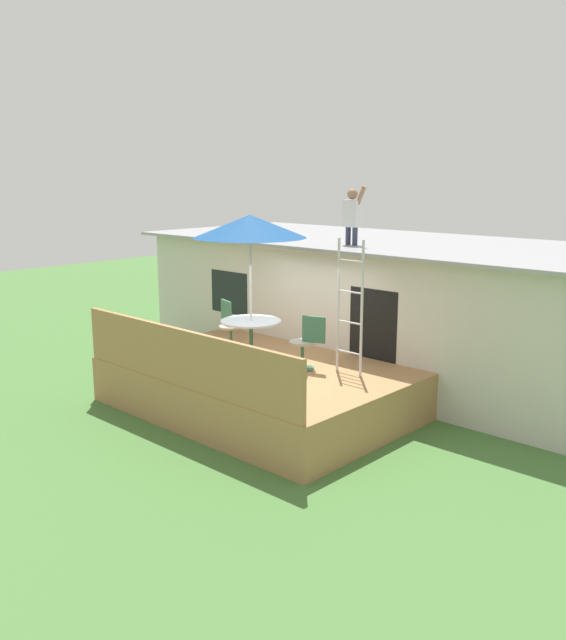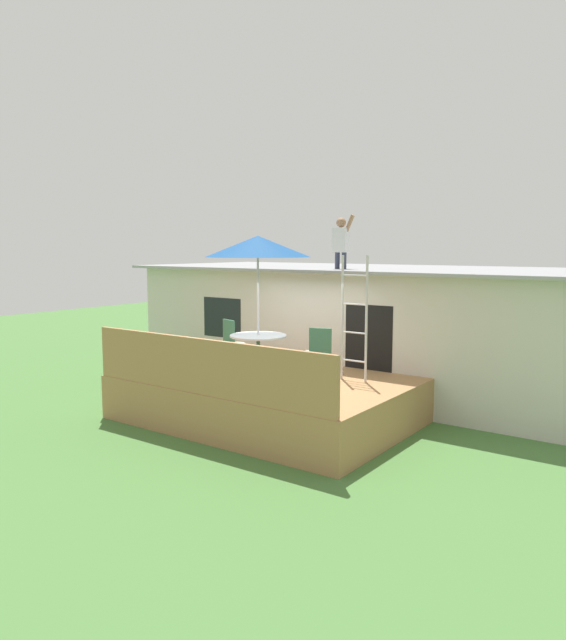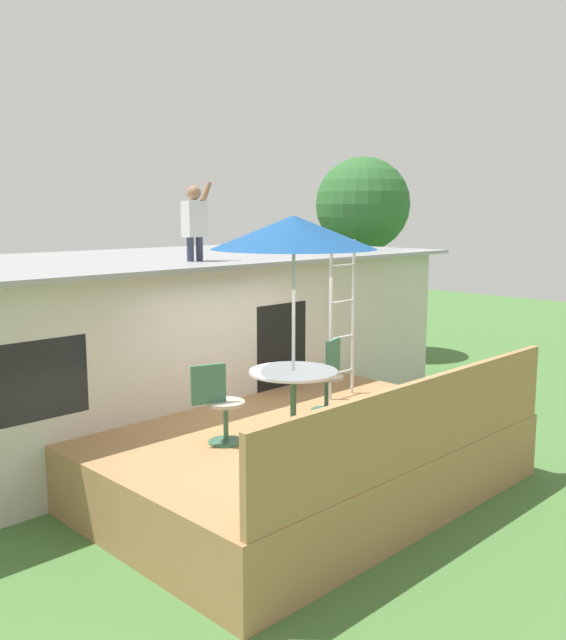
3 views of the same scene
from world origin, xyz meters
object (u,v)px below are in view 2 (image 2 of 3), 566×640
patio_umbrella (258,247)px  patio_table (258,344)px  step_ladder (354,318)px  patio_chair_right (313,354)px  person_figure (341,239)px  patio_chair_left (232,344)px

patio_umbrella → patio_table: bearing=169.4°
patio_table → patio_umbrella: bearing=-10.6°
step_ladder → patio_chair_right: bearing=-152.9°
person_figure → patio_chair_right: bearing=-72.8°
patio_chair_left → patio_umbrella: bearing=0.0°
patio_chair_left → patio_chair_right: bearing=19.2°
patio_chair_right → person_figure: bearing=-90.6°
step_ladder → patio_chair_left: step_ladder is taller
patio_umbrella → patio_chair_right: (0.99, 0.32, -1.89)m
patio_table → step_ladder: size_ratio=0.47×
step_ladder → patio_chair_right: (-0.63, -0.33, -0.64)m
step_ladder → person_figure: bearing=126.9°
patio_umbrella → patio_chair_left: patio_umbrella is taller
patio_table → person_figure: person_figure is taller
patio_chair_right → patio_table: bearing=-0.0°
patio_chair_right → patio_umbrella: bearing=0.0°
step_ladder → patio_chair_left: (-2.50, -0.35, -0.64)m
patio_umbrella → person_figure: size_ratio=2.29×
person_figure → patio_chair_right: size_ratio=1.21×
patio_chair_left → patio_chair_right: size_ratio=1.00×
patio_table → person_figure: 3.02m
patio_chair_right → step_ladder: bearing=-170.7°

